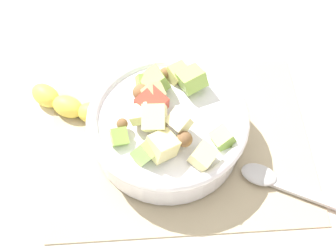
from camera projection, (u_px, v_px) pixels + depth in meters
ground_plane at (180, 142)px, 0.82m from camera, size 2.40×2.40×0.00m
placemat at (180, 141)px, 0.81m from camera, size 0.42×0.32×0.01m
salad_bowl at (168, 129)px, 0.77m from camera, size 0.25×0.25×0.12m
serving_spoon at (289, 186)px, 0.76m from camera, size 0.21×0.13×0.01m
banana_whole at (69, 105)px, 0.84m from camera, size 0.15×0.10×0.04m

